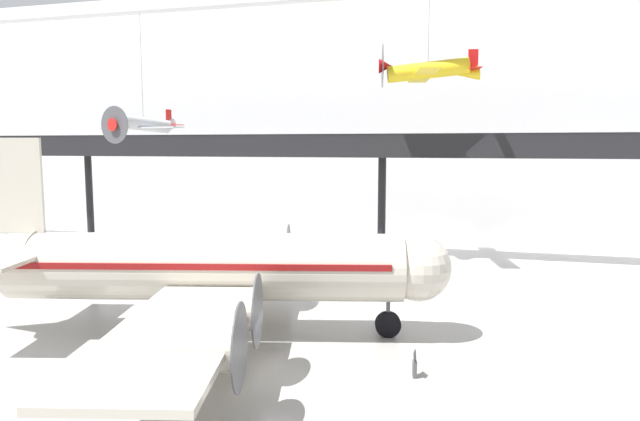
{
  "coord_description": "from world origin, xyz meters",
  "views": [
    {
      "loc": [
        8.05,
        -21.63,
        9.6
      ],
      "look_at": [
        -0.67,
        10.03,
        5.85
      ],
      "focal_mm": 32.0,
      "sensor_mm": 36.0,
      "label": 1
    }
  ],
  "objects_px": {
    "airliner_silver_main": "(204,267)",
    "suspended_plane_yellow_lowwing": "(428,71)",
    "suspended_plane_silver_racer": "(143,124)",
    "info_sign_pedestal": "(415,366)"
  },
  "relations": [
    {
      "from": "airliner_silver_main",
      "to": "info_sign_pedestal",
      "type": "height_order",
      "value": "airliner_silver_main"
    },
    {
      "from": "suspended_plane_silver_racer",
      "to": "info_sign_pedestal",
      "type": "bearing_deg",
      "value": 64.58
    },
    {
      "from": "airliner_silver_main",
      "to": "suspended_plane_silver_racer",
      "type": "xyz_separation_m",
      "value": [
        -14.05,
        17.13,
        7.87
      ]
    },
    {
      "from": "airliner_silver_main",
      "to": "info_sign_pedestal",
      "type": "relative_size",
      "value": 23.17
    },
    {
      "from": "airliner_silver_main",
      "to": "info_sign_pedestal",
      "type": "bearing_deg",
      "value": -26.6
    },
    {
      "from": "airliner_silver_main",
      "to": "suspended_plane_silver_racer",
      "type": "height_order",
      "value": "suspended_plane_silver_racer"
    },
    {
      "from": "airliner_silver_main",
      "to": "suspended_plane_yellow_lowwing",
      "type": "height_order",
      "value": "suspended_plane_yellow_lowwing"
    },
    {
      "from": "airliner_silver_main",
      "to": "suspended_plane_silver_racer",
      "type": "relative_size",
      "value": 2.69
    },
    {
      "from": "airliner_silver_main",
      "to": "suspended_plane_yellow_lowwing",
      "type": "bearing_deg",
      "value": 51.83
    },
    {
      "from": "airliner_silver_main",
      "to": "suspended_plane_silver_racer",
      "type": "bearing_deg",
      "value": 115.79
    }
  ]
}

